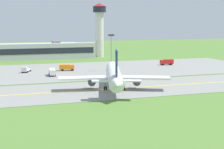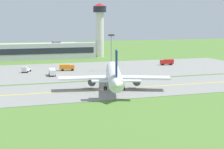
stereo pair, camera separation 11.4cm
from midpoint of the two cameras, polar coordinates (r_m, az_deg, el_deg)
The scene contains 12 objects.
ground_plane at distance 102.80m, azimuth -1.67°, elevation -2.48°, with size 500.00×500.00×0.00m, color #517A33.
taxiway_strip at distance 102.79m, azimuth -1.67°, elevation -2.45°, with size 240.00×28.00×0.10m, color gray.
apron_pad at distance 145.35m, azimuth -2.60°, elevation 0.81°, with size 140.00×52.00×0.10m, color gray.
taxiway_centreline at distance 102.78m, azimuth -1.67°, elevation -2.42°, with size 220.00×0.60×0.01m, color yellow.
airplane_lead at distance 102.92m, azimuth 0.32°, elevation -0.13°, with size 31.90×38.92×12.70m.
service_truck_baggage at distance 130.22m, azimuth -9.69°, elevation 0.44°, with size 2.79×6.17×2.60m.
service_truck_fuel at distance 142.58m, azimuth -7.38°, elevation 1.19°, with size 6.26×3.10×2.60m.
service_truck_catering at distance 161.94m, azimuth 8.84°, elevation 2.04°, with size 6.15×2.75×2.60m.
service_truck_pushback at distance 140.72m, azimuth -13.82°, elevation 0.77°, with size 4.19×6.71×2.59m.
terminal_building at distance 188.67m, azimuth -13.09°, elevation 3.65°, with size 68.27×9.99×9.54m.
control_tower at distance 196.54m, azimuth -2.04°, elevation 8.00°, with size 7.60×7.60×29.59m.
apron_light_mast at distance 139.55m, azimuth -0.15°, elevation 4.32°, with size 2.40×0.50×14.70m.
Camera 1 is at (-28.63, -96.73, 19.76)m, focal length 56.55 mm.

